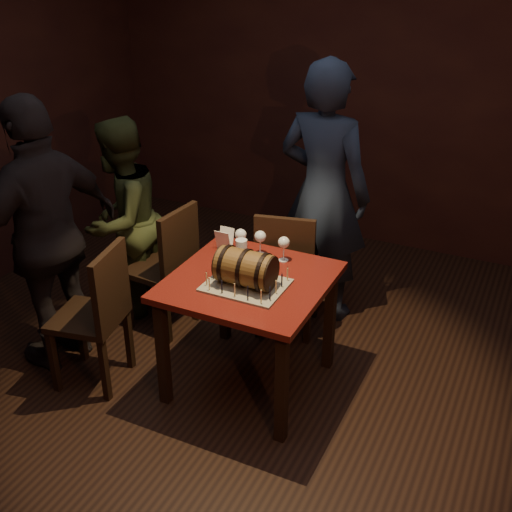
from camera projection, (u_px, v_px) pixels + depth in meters
name	position (u px, v px, depth m)	size (l,w,h in m)	color
room_shell	(245.00, 181.00, 3.32)	(5.04, 5.04, 2.80)	black
pub_table	(249.00, 295.00, 3.78)	(0.90, 0.90, 0.75)	#4E100D
cake_board	(246.00, 285.00, 3.65)	(0.45, 0.35, 0.01)	gray
barrel_cake	(246.00, 268.00, 3.60)	(0.38, 0.22, 0.22)	brown
birthday_candles	(246.00, 278.00, 3.63)	(0.40, 0.30, 0.09)	#F8DC94
wine_glass_left	(241.00, 236.00, 3.98)	(0.07, 0.07, 0.16)	silver
wine_glass_mid	(260.00, 238.00, 3.95)	(0.07, 0.07, 0.16)	silver
wine_glass_right	(284.00, 243.00, 3.88)	(0.07, 0.07, 0.16)	silver
pint_of_ale	(241.00, 251.00, 3.88)	(0.07, 0.07, 0.15)	silver
menu_card	(225.00, 239.00, 4.05)	(0.10, 0.05, 0.13)	white
chair_back	(286.00, 267.00, 4.34)	(0.48, 0.48, 0.93)	black
chair_left_rear	(169.00, 263.00, 4.40)	(0.43, 0.43, 0.93)	black
chair_left_front	(99.00, 310.00, 3.85)	(0.47, 0.47, 0.93)	black
person_back	(324.00, 194.00, 4.44)	(0.68, 0.44, 1.86)	#1B2336
person_left_rear	(122.00, 220.00, 4.53)	(0.71, 0.55, 1.46)	#31381C
person_left_front	(48.00, 237.00, 3.93)	(1.03, 0.43, 1.76)	black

